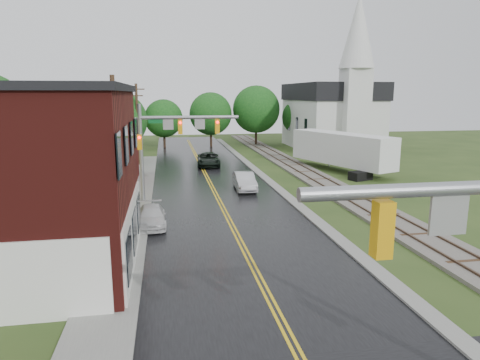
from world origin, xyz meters
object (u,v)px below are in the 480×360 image
object	(u,v)px
traffic_signal_far	(170,134)
tree_left_c	(62,129)
utility_pole_b	(116,147)
suv_dark	(209,160)
church	(334,109)
semi_trailer	(341,149)
pickup_white	(152,217)
sedan_silver	(244,181)
tree_left_e	(120,121)
utility_pole_c	(138,123)

from	to	relation	value
traffic_signal_far	tree_left_c	world-z (taller)	tree_left_c
utility_pole_b	suv_dark	xyz separation A→B (m)	(7.60, 19.95, -3.99)
church	traffic_signal_far	distance (m)	35.59
church	traffic_signal_far	size ratio (longest dim) A/B	2.72
church	utility_pole_b	xyz separation A→B (m)	(-26.80, -31.74, -1.11)
suv_dark	semi_trailer	bearing A→B (deg)	-18.48
pickup_white	semi_trailer	world-z (taller)	semi_trailer
suv_dark	sedan_silver	world-z (taller)	suv_dark
traffic_signal_far	utility_pole_b	size ratio (longest dim) A/B	0.82
tree_left_e	tree_left_c	bearing A→B (deg)	-129.81
tree_left_c	pickup_white	bearing A→B (deg)	-64.73
traffic_signal_far	tree_left_e	xyz separation A→B (m)	(-5.38, 18.90, -0.16)
tree_left_c	pickup_white	xyz separation A→B (m)	(9.05, -19.16, -3.93)
tree_left_c	suv_dark	distance (m)	15.27
suv_dark	church	bearing A→B (deg)	35.51
sedan_silver	pickup_white	bearing A→B (deg)	-128.56
tree_left_e	semi_trailer	world-z (taller)	tree_left_e
utility_pole_b	pickup_white	bearing A→B (deg)	-32.35
church	utility_pole_c	distance (m)	28.54
tree_left_e	sedan_silver	xyz separation A→B (m)	(11.40, -16.40, -4.08)
church	utility_pole_c	world-z (taller)	church
traffic_signal_far	semi_trailer	size ratio (longest dim) A/B	0.58
church	sedan_silver	distance (m)	30.30
utility_pole_b	tree_left_e	bearing A→B (deg)	94.90
utility_pole_b	utility_pole_c	distance (m)	22.00
sedan_silver	suv_dark	bearing A→B (deg)	99.46
traffic_signal_far	tree_left_e	size ratio (longest dim) A/B	0.90
sedan_silver	pickup_white	world-z (taller)	sedan_silver
pickup_white	sedan_silver	bearing A→B (deg)	47.42
sedan_silver	tree_left_c	bearing A→B (deg)	149.06
sedan_silver	semi_trailer	bearing A→B (deg)	32.90
utility_pole_c	sedan_silver	xyz separation A→B (m)	(9.35, -14.51, -3.99)
utility_pole_c	tree_left_e	xyz separation A→B (m)	(-2.05, 1.90, 0.09)
traffic_signal_far	sedan_silver	distance (m)	7.78
pickup_white	tree_left_e	bearing A→B (deg)	96.56
tree_left_c	semi_trailer	world-z (taller)	tree_left_c
tree_left_e	sedan_silver	bearing A→B (deg)	-55.21
pickup_white	utility_pole_c	bearing A→B (deg)	92.34
tree_left_e	suv_dark	world-z (taller)	tree_left_e
pickup_white	tree_left_c	bearing A→B (deg)	112.70
tree_left_e	suv_dark	distance (m)	11.19
sedan_silver	utility_pole_b	bearing A→B (deg)	-139.85
utility_pole_b	tree_left_c	xyz separation A→B (m)	(-7.05, 17.90, -0.21)
pickup_white	semi_trailer	distance (m)	24.60
utility_pole_b	suv_dark	world-z (taller)	utility_pole_b
traffic_signal_far	tree_left_c	xyz separation A→B (m)	(-10.38, 12.90, -0.46)
church	semi_trailer	size ratio (longest dim) A/B	1.57
church	sedan_silver	bearing A→B (deg)	-125.74
church	utility_pole_c	bearing A→B (deg)	-160.03
pickup_white	traffic_signal_far	bearing A→B (deg)	75.43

